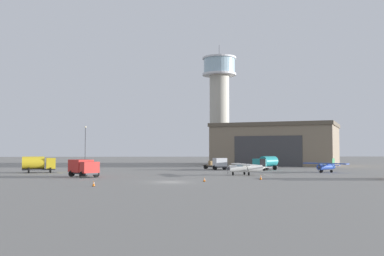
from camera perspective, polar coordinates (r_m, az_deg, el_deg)
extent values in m
plane|color=gray|center=(59.27, -2.75, -7.00)|extent=(400.00, 400.00, 0.00)
cylinder|color=#B2AD9E|center=(139.88, 3.57, 1.16)|extent=(6.19, 6.19, 27.91)
cylinder|color=silver|center=(141.57, 3.55, 6.92)|extent=(10.75, 10.75, 0.60)
cylinder|color=#99B7C6|center=(142.04, 3.55, 7.98)|extent=(9.89, 9.89, 4.70)
cylinder|color=silver|center=(142.55, 3.55, 9.01)|extent=(10.75, 10.75, 0.50)
cylinder|color=#38383D|center=(143.03, 3.54, 9.89)|extent=(0.16, 0.16, 4.00)
cube|color=#7A6B56|center=(125.04, 10.90, -2.34)|extent=(38.54, 34.36, 10.41)
cube|color=brown|center=(125.21, 10.88, 0.27)|extent=(39.34, 35.16, 1.00)
cube|color=#38383A|center=(113.97, 9.76, -2.97)|extent=(15.74, 7.95, 7.81)
cylinder|color=#2847A8|center=(87.00, 16.99, -4.83)|extent=(4.79, 4.48, 1.09)
cone|color=#38383D|center=(84.38, 16.07, -4.91)|extent=(1.10, 1.09, 0.76)
cube|color=#38383D|center=(84.38, 16.07, -4.91)|extent=(0.10, 0.10, 1.67)
cube|color=#2847A8|center=(86.74, 16.90, -4.42)|extent=(6.85, 7.39, 0.18)
cylinder|color=#287A42|center=(87.40, 16.08, -4.65)|extent=(0.63, 0.69, 1.19)
cylinder|color=#287A42|center=(86.12, 17.74, -4.66)|extent=(0.63, 0.69, 1.19)
cube|color=#99B7C6|center=(86.05, 16.66, -4.66)|extent=(1.30, 1.29, 0.61)
cone|color=#2847A8|center=(89.63, 17.84, -4.70)|extent=(1.46, 1.43, 0.82)
cube|color=#287A42|center=(89.60, 17.84, -4.25)|extent=(0.79, 0.72, 1.49)
cube|color=#2847A8|center=(89.62, 17.84, -4.61)|extent=(2.35, 2.48, 0.09)
cylinder|color=black|center=(85.16, 16.35, -5.43)|extent=(0.46, 0.49, 0.53)
cylinder|color=black|center=(87.63, 16.48, -5.35)|extent=(0.46, 0.49, 0.53)
cylinder|color=black|center=(86.75, 17.62, -5.36)|extent=(0.46, 0.49, 0.53)
cylinder|color=white|center=(75.12, 6.95, -5.22)|extent=(5.94, 2.15, 1.16)
cone|color=#38383D|center=(74.06, 4.67, -5.27)|extent=(0.97, 0.94, 0.81)
cube|color=#38383D|center=(74.06, 4.67, -5.27)|extent=(0.07, 0.10, 1.78)
cube|color=white|center=(75.00, 6.74, -4.71)|extent=(3.00, 9.45, 0.19)
cylinder|color=black|center=(76.41, 6.35, -4.97)|extent=(0.23, 0.92, 1.27)
cylinder|color=black|center=(73.62, 7.16, -5.05)|extent=(0.23, 0.92, 1.27)
cube|color=#99B7C6|center=(74.72, 6.14, -4.99)|extent=(1.17, 1.09, 0.65)
cone|color=white|center=(76.29, 9.16, -5.10)|extent=(1.44, 1.08, 0.87)
cube|color=black|center=(76.27, 9.15, -4.54)|extent=(1.03, 0.29, 1.59)
cube|color=white|center=(76.29, 9.16, -4.99)|extent=(1.31, 2.91, 0.09)
cylinder|color=black|center=(74.40, 5.33, -5.92)|extent=(0.25, 0.58, 0.56)
cylinder|color=black|center=(76.19, 6.81, -5.84)|extent=(0.25, 0.58, 0.56)
cylinder|color=black|center=(74.27, 7.37, -5.91)|extent=(0.25, 0.58, 0.56)
cube|color=#38383D|center=(93.94, 9.53, -5.03)|extent=(5.85, 5.45, 0.24)
cube|color=teal|center=(92.10, 8.72, -4.48)|extent=(2.81, 2.87, 1.69)
cube|color=#99B7C6|center=(91.44, 8.42, -4.28)|extent=(1.35, 1.52, 0.84)
cylinder|color=teal|center=(94.73, 9.88, -4.27)|extent=(4.56, 4.37, 2.18)
cylinder|color=black|center=(91.59, 9.27, -5.16)|extent=(0.87, 0.93, 1.00)
cylinder|color=black|center=(92.80, 8.23, -5.14)|extent=(0.87, 0.93, 1.00)
cylinder|color=black|center=(94.88, 10.69, -5.07)|extent=(0.87, 0.93, 1.00)
cylinder|color=black|center=(96.05, 9.66, -5.05)|extent=(0.87, 0.93, 1.00)
cube|color=#38383D|center=(71.78, -13.89, -5.69)|extent=(5.08, 5.88, 0.24)
cube|color=red|center=(69.89, -13.13, -4.98)|extent=(3.05, 2.84, 1.71)
cube|color=#99B7C6|center=(69.21, -12.84, -4.73)|extent=(1.83, 1.37, 0.85)
cube|color=red|center=(72.59, -14.22, -4.78)|extent=(4.37, 4.64, 1.99)
cylinder|color=black|center=(70.53, -12.31, -5.86)|extent=(0.97, 0.81, 1.00)
cylinder|color=black|center=(69.47, -14.02, -5.89)|extent=(0.97, 0.81, 1.00)
cylinder|color=black|center=(73.85, -13.68, -5.70)|extent=(0.97, 0.81, 1.00)
cylinder|color=black|center=(72.84, -15.33, -5.73)|extent=(0.97, 0.81, 1.00)
cube|color=#38383D|center=(96.10, 2.95, -5.01)|extent=(4.29, 6.82, 0.24)
cube|color=#B7BABF|center=(94.00, 3.63, -4.45)|extent=(3.08, 2.64, 1.76)
cube|color=#99B7C6|center=(93.25, 3.88, -4.24)|extent=(2.08, 0.87, 0.88)
cube|color=brown|center=(97.03, 2.66, -4.87)|extent=(4.01, 5.03, 0.16)
cube|color=#997547|center=(97.40, 2.53, -4.55)|extent=(1.31, 1.31, 0.90)
cylinder|color=black|center=(94.67, 4.23, -5.11)|extent=(1.03, 0.62, 1.00)
cylinder|color=black|center=(93.54, 2.98, -5.14)|extent=(1.03, 0.62, 1.00)
cylinder|color=black|center=(98.37, 3.02, -5.03)|extent=(1.03, 0.62, 1.00)
cylinder|color=black|center=(97.29, 1.80, -5.05)|extent=(1.03, 0.62, 1.00)
cube|color=#38383D|center=(87.25, -19.24, -5.09)|extent=(6.21, 3.58, 0.24)
cube|color=gold|center=(87.25, -17.84, -4.37)|extent=(2.28, 2.93, 1.99)
cube|color=#99B7C6|center=(87.27, -17.33, -4.12)|extent=(0.67, 2.13, 1.00)
cylinder|color=gold|center=(87.20, -19.87, -4.24)|extent=(4.40, 3.28, 2.30)
cylinder|color=black|center=(88.45, -17.91, -5.15)|extent=(0.54, 1.04, 1.00)
cylinder|color=black|center=(86.13, -17.86, -5.22)|extent=(0.54, 1.04, 1.00)
cylinder|color=black|center=(88.41, -20.39, -5.11)|extent=(0.54, 1.04, 1.00)
cylinder|color=black|center=(86.10, -20.41, -5.18)|extent=(0.54, 1.04, 1.00)
cylinder|color=#38383D|center=(107.69, -13.66, -2.50)|extent=(0.18, 0.18, 9.47)
sphere|color=#F9E5B2|center=(107.82, -13.63, 0.13)|extent=(0.44, 0.44, 0.44)
cube|color=black|center=(59.75, 1.61, -6.95)|extent=(0.36, 0.36, 0.04)
cone|color=orange|center=(59.73, 1.61, -6.67)|extent=(0.30, 0.30, 0.55)
cylinder|color=white|center=(59.73, 1.61, -6.64)|extent=(0.21, 0.21, 0.08)
cube|color=black|center=(64.34, 8.89, -6.62)|extent=(0.36, 0.36, 0.04)
cone|color=orange|center=(64.31, 8.89, -6.32)|extent=(0.30, 0.30, 0.65)
cylinder|color=white|center=(64.31, 8.89, -6.29)|extent=(0.21, 0.21, 0.08)
cube|color=black|center=(53.44, -12.64, -7.38)|extent=(0.36, 0.36, 0.04)
cone|color=orange|center=(53.41, -12.64, -7.00)|extent=(0.30, 0.30, 0.68)
cylinder|color=white|center=(53.40, -12.64, -6.96)|extent=(0.21, 0.21, 0.08)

